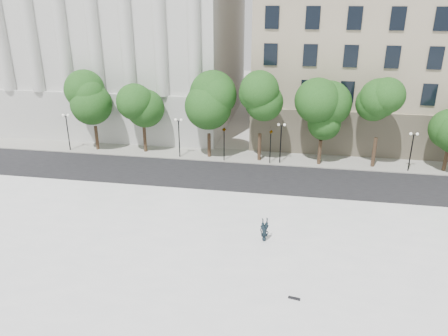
{
  "coord_description": "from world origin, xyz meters",
  "views": [
    {
      "loc": [
        7.03,
        -20.17,
        16.61
      ],
      "look_at": [
        1.87,
        10.0,
        4.27
      ],
      "focal_mm": 35.0,
      "sensor_mm": 36.0,
      "label": 1
    }
  ],
  "objects_px": {
    "traffic_light_east": "(271,131)",
    "person_lying": "(264,238)",
    "traffic_light_west": "(224,128)",
    "skateboard": "(294,298)"
  },
  "relations": [
    {
      "from": "person_lying",
      "to": "skateboard",
      "type": "distance_m",
      "value": 6.39
    },
    {
      "from": "traffic_light_west",
      "to": "person_lying",
      "type": "distance_m",
      "value": 17.11
    },
    {
      "from": "traffic_light_west",
      "to": "traffic_light_east",
      "type": "relative_size",
      "value": 1.01
    },
    {
      "from": "traffic_light_east",
      "to": "person_lying",
      "type": "bearing_deg",
      "value": -87.28
    },
    {
      "from": "traffic_light_west",
      "to": "person_lying",
      "type": "height_order",
      "value": "traffic_light_west"
    },
    {
      "from": "traffic_light_west",
      "to": "traffic_light_east",
      "type": "height_order",
      "value": "traffic_light_west"
    },
    {
      "from": "person_lying",
      "to": "traffic_light_east",
      "type": "bearing_deg",
      "value": 72.76
    },
    {
      "from": "traffic_light_east",
      "to": "traffic_light_west",
      "type": "bearing_deg",
      "value": 180.0
    },
    {
      "from": "traffic_light_east",
      "to": "person_lying",
      "type": "distance_m",
      "value": 16.19
    },
    {
      "from": "skateboard",
      "to": "person_lying",
      "type": "bearing_deg",
      "value": 120.76
    }
  ]
}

